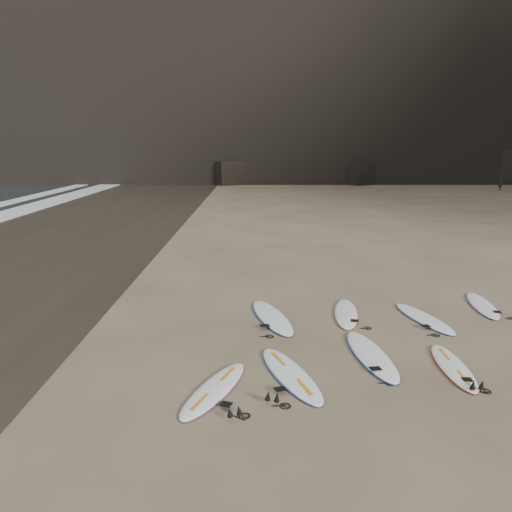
{
  "coord_description": "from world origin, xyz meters",
  "views": [
    {
      "loc": [
        -3.09,
        -9.42,
        4.37
      ],
      "look_at": [
        -3.05,
        3.22,
        1.5
      ],
      "focal_mm": 35.0,
      "sensor_mm": 36.0,
      "label": 1
    }
  ],
  "objects": [
    {
      "name": "ground",
      "position": [
        0.0,
        0.0,
        0.0
      ],
      "size": [
        240.0,
        240.0,
        0.0
      ],
      "primitive_type": "plane",
      "color": "#897559",
      "rests_on": "ground"
    },
    {
      "name": "wet_sand",
      "position": [
        -13.0,
        10.0,
        0.0
      ],
      "size": [
        12.0,
        200.0,
        0.01
      ],
      "primitive_type": "cube",
      "color": "#383026",
      "rests_on": "ground"
    },
    {
      "name": "surfboard_0",
      "position": [
        -3.81,
        -1.19,
        0.04
      ],
      "size": [
        1.39,
        2.37,
        0.08
      ],
      "primitive_type": "ellipsoid",
      "rotation": [
        0.0,
        0.0,
        -0.38
      ],
      "color": "white",
      "rests_on": "ground"
    },
    {
      "name": "surfboard_1",
      "position": [
        -2.4,
        -0.6,
        0.05
      ],
      "size": [
        1.41,
        2.62,
        0.09
      ],
      "primitive_type": "ellipsoid",
      "rotation": [
        0.0,
        0.0,
        0.33
      ],
      "color": "white",
      "rests_on": "ground"
    },
    {
      "name": "surfboard_2",
      "position": [
        -0.65,
        0.28,
        0.05
      ],
      "size": [
        0.94,
        2.7,
        0.1
      ],
      "primitive_type": "ellipsoid",
      "rotation": [
        0.0,
        0.0,
        0.12
      ],
      "color": "white",
      "rests_on": "ground"
    },
    {
      "name": "surfboard_3",
      "position": [
        0.85,
        -0.28,
        0.04
      ],
      "size": [
        0.61,
        2.22,
        0.08
      ],
      "primitive_type": "ellipsoid",
      "rotation": [
        0.0,
        0.0,
        -0.04
      ],
      "color": "white",
      "rests_on": "ground"
    },
    {
      "name": "surfboard_5",
      "position": [
        -2.65,
        2.61,
        0.05
      ],
      "size": [
        1.35,
        2.81,
        0.1
      ],
      "primitive_type": "ellipsoid",
      "rotation": [
        0.0,
        0.0,
        0.26
      ],
      "color": "white",
      "rests_on": "ground"
    },
    {
      "name": "surfboard_6",
      "position": [
        -0.71,
        2.91,
        0.04
      ],
      "size": [
        0.91,
        2.44,
        0.09
      ],
      "primitive_type": "ellipsoid",
      "rotation": [
        0.0,
        0.0,
        -0.15
      ],
      "color": "white",
      "rests_on": "ground"
    },
    {
      "name": "surfboard_7",
      "position": [
        1.2,
        2.52,
        0.04
      ],
      "size": [
        1.19,
        2.49,
        0.09
      ],
      "primitive_type": "ellipsoid",
      "rotation": [
        0.0,
        0.0,
        0.26
      ],
      "color": "white",
      "rests_on": "ground"
    },
    {
      "name": "surfboard_8",
      "position": [
        3.15,
        3.55,
        0.04
      ],
      "size": [
        0.89,
        2.4,
        0.08
      ],
      "primitive_type": "ellipsoid",
      "rotation": [
        0.0,
        0.0,
        -0.14
      ],
      "color": "white",
      "rests_on": "ground"
    },
    {
      "name": "person_a",
      "position": [
        20.34,
        38.28,
        0.78
      ],
      "size": [
        0.38,
        0.57,
        1.55
      ],
      "primitive_type": "imported",
      "rotation": [
        0.0,
        0.0,
        1.59
      ],
      "color": "black",
      "rests_on": "ground"
    }
  ]
}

